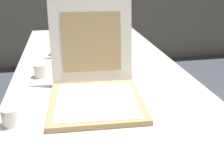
{
  "coord_description": "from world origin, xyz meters",
  "views": [
    {
      "loc": [
        -0.18,
        -0.61,
        1.26
      ],
      "look_at": [
        0.02,
        0.47,
        0.8
      ],
      "focal_mm": 41.66,
      "sensor_mm": 36.0,
      "label": 1
    }
  ],
  "objects_px": {
    "cup_white_near_left": "(10,117)",
    "cup_white_far": "(55,50)",
    "table": "(102,83)",
    "pizza_box_back": "(96,32)",
    "pizza_box_front": "(95,87)",
    "pizza_box_middle": "(92,53)",
    "cup_white_mid": "(40,71)"
  },
  "relations": [
    {
      "from": "pizza_box_front",
      "to": "cup_white_far",
      "type": "xyz_separation_m",
      "value": [
        -0.18,
        0.67,
        -0.02
      ]
    },
    {
      "from": "table",
      "to": "cup_white_near_left",
      "type": "height_order",
      "value": "cup_white_near_left"
    },
    {
      "from": "pizza_box_back",
      "to": "cup_white_near_left",
      "type": "distance_m",
      "value": 1.26
    },
    {
      "from": "table",
      "to": "pizza_box_back",
      "type": "distance_m",
      "value": 0.78
    },
    {
      "from": "table",
      "to": "cup_white_near_left",
      "type": "distance_m",
      "value": 0.57
    },
    {
      "from": "pizza_box_back",
      "to": "cup_white_far",
      "type": "height_order",
      "value": "pizza_box_back"
    },
    {
      "from": "pizza_box_back",
      "to": "cup_white_near_left",
      "type": "height_order",
      "value": "pizza_box_back"
    },
    {
      "from": "pizza_box_front",
      "to": "cup_white_mid",
      "type": "bearing_deg",
      "value": 132.85
    },
    {
      "from": "cup_white_far",
      "to": "table",
      "type": "bearing_deg",
      "value": -58.97
    },
    {
      "from": "pizza_box_front",
      "to": "cup_white_far",
      "type": "distance_m",
      "value": 0.69
    },
    {
      "from": "pizza_box_middle",
      "to": "pizza_box_back",
      "type": "xyz_separation_m",
      "value": [
        0.09,
        0.55,
        -0.0
      ]
    },
    {
      "from": "pizza_box_front",
      "to": "pizza_box_middle",
      "type": "xyz_separation_m",
      "value": [
        0.04,
        0.47,
        -0.0
      ]
    },
    {
      "from": "table",
      "to": "pizza_box_front",
      "type": "height_order",
      "value": "pizza_box_front"
    },
    {
      "from": "pizza_box_front",
      "to": "cup_white_mid",
      "type": "distance_m",
      "value": 0.39
    },
    {
      "from": "pizza_box_front",
      "to": "cup_white_mid",
      "type": "xyz_separation_m",
      "value": [
        -0.25,
        0.3,
        -0.02
      ]
    },
    {
      "from": "pizza_box_front",
      "to": "cup_white_mid",
      "type": "height_order",
      "value": "pizza_box_front"
    },
    {
      "from": "cup_white_far",
      "to": "pizza_box_middle",
      "type": "bearing_deg",
      "value": -41.04
    },
    {
      "from": "table",
      "to": "pizza_box_middle",
      "type": "relative_size",
      "value": 5.59
    },
    {
      "from": "cup_white_mid",
      "to": "cup_white_far",
      "type": "xyz_separation_m",
      "value": [
        0.07,
        0.37,
        0.0
      ]
    },
    {
      "from": "table",
      "to": "pizza_box_front",
      "type": "bearing_deg",
      "value": -104.93
    },
    {
      "from": "cup_white_mid",
      "to": "cup_white_near_left",
      "type": "relative_size",
      "value": 1.0
    },
    {
      "from": "pizza_box_back",
      "to": "cup_white_near_left",
      "type": "relative_size",
      "value": 8.01
    },
    {
      "from": "cup_white_near_left",
      "to": "cup_white_far",
      "type": "distance_m",
      "value": 0.83
    },
    {
      "from": "pizza_box_middle",
      "to": "cup_white_near_left",
      "type": "height_order",
      "value": "pizza_box_middle"
    },
    {
      "from": "pizza_box_front",
      "to": "cup_white_mid",
      "type": "relative_size",
      "value": 7.0
    },
    {
      "from": "table",
      "to": "pizza_box_front",
      "type": "distance_m",
      "value": 0.29
    },
    {
      "from": "cup_white_mid",
      "to": "table",
      "type": "bearing_deg",
      "value": -7.15
    },
    {
      "from": "pizza_box_front",
      "to": "cup_white_far",
      "type": "height_order",
      "value": "pizza_box_front"
    },
    {
      "from": "pizza_box_front",
      "to": "cup_white_near_left",
      "type": "height_order",
      "value": "pizza_box_front"
    },
    {
      "from": "pizza_box_front",
      "to": "cup_white_far",
      "type": "relative_size",
      "value": 7.0
    },
    {
      "from": "pizza_box_front",
      "to": "pizza_box_back",
      "type": "xyz_separation_m",
      "value": [
        0.14,
        1.03,
        -0.0
      ]
    },
    {
      "from": "cup_white_mid",
      "to": "cup_white_near_left",
      "type": "bearing_deg",
      "value": -99.35
    }
  ]
}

